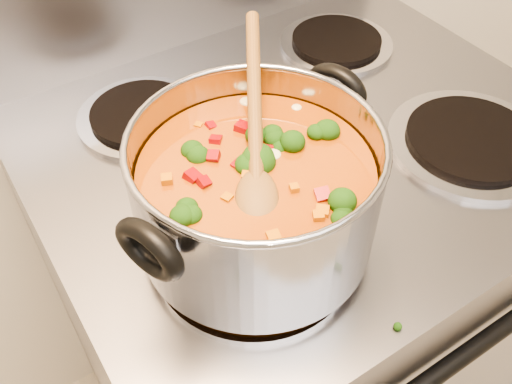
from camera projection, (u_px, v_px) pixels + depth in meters
electric_range at (289, 300)px, 1.17m from camera, size 0.78×0.70×1.08m
stockpot at (256, 193)px, 0.63m from camera, size 0.34×0.27×0.16m
wooden_spoon at (256, 145)px, 0.61m from camera, size 0.18×0.26×0.09m
cooktop_crumbs at (417, 266)px, 0.67m from camera, size 0.17×0.06×0.01m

